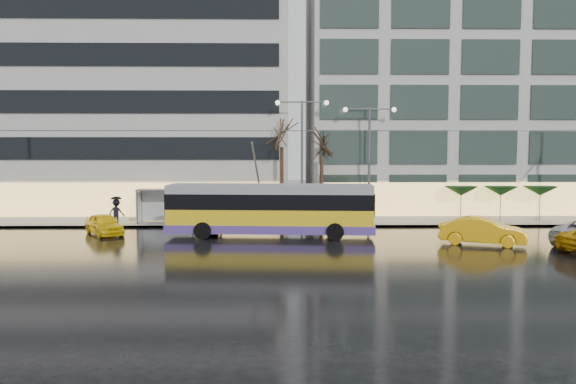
{
  "coord_description": "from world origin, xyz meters",
  "views": [
    {
      "loc": [
        0.24,
        -30.79,
        5.63
      ],
      "look_at": [
        0.86,
        5.0,
        2.86
      ],
      "focal_mm": 35.0,
      "sensor_mm": 36.0,
      "label": 1
    }
  ],
  "objects_px": {
    "street_lamp_near": "(302,144)",
    "taxi_a": "(104,224)",
    "bus_shelter": "(162,198)",
    "trolleybus": "(270,211)"
  },
  "relations": [
    {
      "from": "bus_shelter",
      "to": "taxi_a",
      "type": "relative_size",
      "value": 1.02
    },
    {
      "from": "trolleybus",
      "to": "street_lamp_near",
      "type": "distance_m",
      "value": 7.7
    },
    {
      "from": "trolleybus",
      "to": "street_lamp_near",
      "type": "bearing_deg",
      "value": 69.03
    },
    {
      "from": "trolleybus",
      "to": "bus_shelter",
      "type": "height_order",
      "value": "trolleybus"
    },
    {
      "from": "street_lamp_near",
      "to": "taxi_a",
      "type": "relative_size",
      "value": 2.2
    },
    {
      "from": "bus_shelter",
      "to": "street_lamp_near",
      "type": "relative_size",
      "value": 0.47
    },
    {
      "from": "bus_shelter",
      "to": "street_lamp_near",
      "type": "xyz_separation_m",
      "value": [
        10.38,
        0.11,
        4.03
      ]
    },
    {
      "from": "trolleybus",
      "to": "bus_shelter",
      "type": "bearing_deg",
      "value": 144.32
    },
    {
      "from": "street_lamp_near",
      "to": "taxi_a",
      "type": "distance_m",
      "value": 15.04
    },
    {
      "from": "street_lamp_near",
      "to": "taxi_a",
      "type": "xyz_separation_m",
      "value": [
        -13.16,
        -5.0,
        -5.29
      ]
    }
  ]
}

